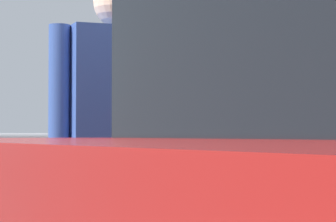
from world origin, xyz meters
name	(u,v)px	position (x,y,z in m)	size (l,w,h in m)	color
parking_meter	(228,135)	(0.10, 0.48, 1.16)	(0.16, 0.17, 1.42)	slate
pedestrian_at_meter	(118,143)	(-0.46, 0.48, 1.12)	(0.66, 0.55, 1.71)	#1E233F
background_railing	(72,176)	(0.00, 2.33, 0.88)	(24.06, 0.06, 1.02)	gray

